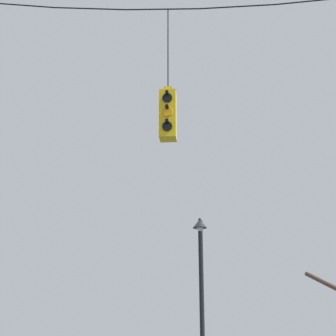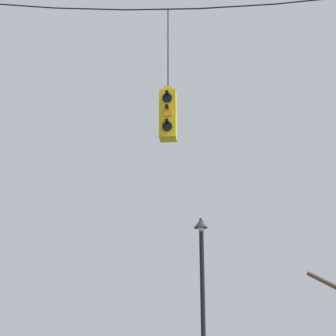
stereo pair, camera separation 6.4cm
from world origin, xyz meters
name	(u,v)px [view 1 (the left image)]	position (x,y,z in m)	size (l,w,h in m)	color
span_wire	(237,0)	(0.00, 0.25, 8.57)	(11.46, 0.03, 0.52)	black
traffic_light_near_left_pole	(168,114)	(-1.52, 0.25, 5.91)	(0.34, 0.58, 3.08)	yellow
street_lamp	(201,277)	(-1.01, 3.89, 2.99)	(0.37, 0.65, 4.48)	black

